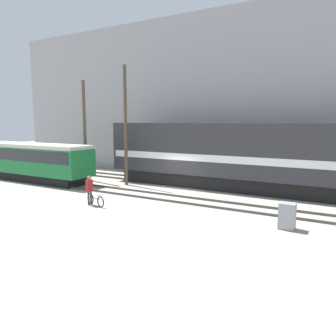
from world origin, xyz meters
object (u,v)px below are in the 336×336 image
Objects in this scene: bicycle at (95,200)px; signal_box at (287,216)px; person at (89,187)px; utility_pole_center at (125,126)px; utility_pole_left at (85,131)px; freight_locomotive at (250,156)px; streetcar at (32,160)px.

bicycle is 1.41× the size of signal_box.
person is 7.24m from utility_pole_center.
utility_pole_center reaches higher than bicycle.
freight_locomotive is at bearing 10.54° from utility_pole_left.
person is 1.45× the size of signal_box.
utility_pole_left is 4.21m from utility_pole_center.
streetcar is 9.64× the size of signal_box.
streetcar is 8.62m from utility_pole_center.
bicycle is at bearing -19.65° from streetcar.
streetcar reaches higher than person.
utility_pole_center is at bearing 159.14° from signal_box.
freight_locomotive reaches higher than streetcar.
bicycle is at bearing -68.95° from utility_pole_center.
utility_pole_center is (-8.85, -2.43, 2.01)m from freight_locomotive.
freight_locomotive is 17.76× the size of signal_box.
person is at bearing -173.50° from signal_box.
freight_locomotive is 9.39m from utility_pole_center.
streetcar is 10.41m from person.
streetcar is at bearing -146.12° from utility_pole_left.
signal_box is at bearing -61.97° from freight_locomotive.
streetcar is at bearing -163.75° from freight_locomotive.
bicycle is 0.83m from person.
utility_pole_left is 6.77× the size of signal_box.
utility_pole_center is at bearing 17.27° from streetcar.
utility_pole_center reaches higher than freight_locomotive.
freight_locomotive is at bearing 50.85° from person.
bicycle is 7.70m from utility_pole_center.
freight_locomotive is 8.45m from signal_box.
utility_pole_left is at bearing 33.88° from streetcar.
streetcar is 10.84m from bicycle.
signal_box is at bearing -16.00° from utility_pole_left.
freight_locomotive is 11.05m from person.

